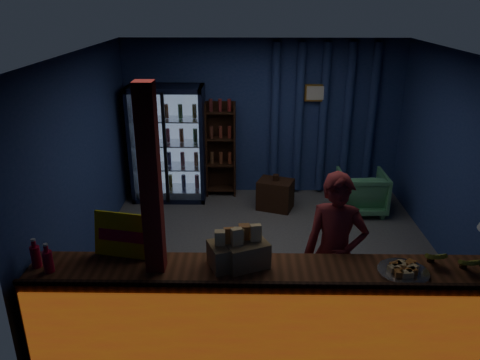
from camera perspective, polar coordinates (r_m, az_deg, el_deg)
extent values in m
plane|color=#515154|center=(6.33, 3.14, -8.90)|extent=(4.60, 4.60, 0.00)
plane|color=navy|center=(7.90, 2.78, 7.52)|extent=(4.60, 0.00, 4.60)
plane|color=navy|center=(3.78, 4.70, -8.70)|extent=(4.60, 0.00, 4.60)
plane|color=navy|center=(6.13, -18.61, 2.28)|extent=(0.00, 4.40, 4.40)
plane|color=navy|center=(6.32, 24.73, 1.96)|extent=(0.00, 4.40, 4.40)
plane|color=#472D19|center=(5.50, 3.70, 15.18)|extent=(4.60, 4.60, 0.00)
cube|color=brown|center=(4.49, 4.14, -15.91)|extent=(4.40, 0.55, 0.95)
cube|color=red|center=(4.26, 4.35, -18.27)|extent=(4.35, 0.02, 0.81)
cube|color=#311B0F|center=(3.98, 4.53, -12.60)|extent=(4.40, 0.04, 0.04)
cube|color=maroon|center=(4.11, -10.40, -6.37)|extent=(0.16, 0.16, 2.60)
cube|color=black|center=(8.01, -8.44, 4.92)|extent=(1.20, 0.06, 1.90)
cube|color=black|center=(7.88, -12.85, 4.31)|extent=(0.06, 0.60, 1.90)
cube|color=black|center=(7.69, -4.54, 4.37)|extent=(0.06, 0.60, 1.90)
cube|color=black|center=(7.55, -9.13, 10.97)|extent=(1.20, 0.60, 0.08)
cube|color=black|center=(8.07, -8.38, -1.83)|extent=(1.20, 0.60, 0.08)
cube|color=#99B2D8|center=(7.97, -8.49, 4.82)|extent=(1.08, 0.02, 1.74)
cube|color=white|center=(7.50, -9.08, 3.72)|extent=(1.12, 0.02, 1.78)
cube|color=black|center=(7.48, -9.11, 3.68)|extent=(0.05, 0.05, 1.80)
cube|color=silver|center=(8.02, -8.43, -0.98)|extent=(1.08, 0.48, 0.02)
cylinder|color=#C5501C|center=(8.06, -11.64, -0.10)|extent=(0.07, 0.07, 0.22)
cylinder|color=#19651B|center=(8.01, -10.07, -0.11)|extent=(0.07, 0.07, 0.22)
cylinder|color=olive|center=(7.97, -8.48, -0.12)|extent=(0.07, 0.07, 0.22)
cylinder|color=navy|center=(7.94, -6.88, -0.13)|extent=(0.07, 0.07, 0.22)
cylinder|color=maroon|center=(7.91, -5.27, -0.14)|extent=(0.07, 0.07, 0.22)
cube|color=silver|center=(7.88, -8.59, 1.71)|extent=(1.08, 0.48, 0.02)
cylinder|color=#19651B|center=(7.92, -11.85, 2.60)|extent=(0.07, 0.07, 0.22)
cylinder|color=olive|center=(7.88, -10.26, 2.60)|extent=(0.07, 0.07, 0.22)
cylinder|color=navy|center=(7.84, -8.64, 2.61)|extent=(0.07, 0.07, 0.22)
cylinder|color=maroon|center=(7.80, -7.01, 2.61)|extent=(0.07, 0.07, 0.22)
cylinder|color=#C5501C|center=(7.77, -5.36, 2.61)|extent=(0.07, 0.07, 0.22)
cube|color=silver|center=(7.75, -8.75, 4.49)|extent=(1.08, 0.48, 0.02)
cylinder|color=olive|center=(7.81, -12.08, 5.38)|extent=(0.07, 0.07, 0.22)
cylinder|color=navy|center=(7.76, -10.45, 5.40)|extent=(0.07, 0.07, 0.22)
cylinder|color=maroon|center=(7.72, -8.80, 5.42)|extent=(0.07, 0.07, 0.22)
cylinder|color=#C5501C|center=(7.68, -7.14, 5.43)|extent=(0.07, 0.07, 0.22)
cylinder|color=#19651B|center=(7.66, -5.47, 5.44)|extent=(0.07, 0.07, 0.22)
cube|color=silver|center=(7.65, -8.92, 7.36)|extent=(1.08, 0.48, 0.02)
cylinder|color=navy|center=(7.71, -12.31, 8.23)|extent=(0.07, 0.07, 0.22)
cylinder|color=maroon|center=(7.66, -10.65, 8.27)|extent=(0.07, 0.07, 0.22)
cylinder|color=#C5501C|center=(7.62, -8.97, 8.31)|extent=(0.07, 0.07, 0.22)
cylinder|color=#19651B|center=(7.58, -7.28, 8.34)|extent=(0.07, 0.07, 0.22)
cylinder|color=olive|center=(7.56, -5.57, 8.36)|extent=(0.07, 0.07, 0.22)
cube|color=#311B0F|center=(7.99, -2.31, 3.97)|extent=(0.50, 0.02, 1.60)
cube|color=#311B0F|center=(7.89, -4.07, 3.69)|extent=(0.03, 0.28, 1.60)
cube|color=#311B0F|center=(7.86, -0.65, 3.68)|extent=(0.03, 0.28, 1.60)
cube|color=#311B0F|center=(8.11, -2.28, -1.03)|extent=(0.46, 0.26, 0.02)
cube|color=#311B0F|center=(7.95, -2.33, 1.97)|extent=(0.46, 0.26, 0.02)
cube|color=#311B0F|center=(7.81, -2.38, 5.09)|extent=(0.46, 0.26, 0.02)
cube|color=#311B0F|center=(7.70, -2.43, 8.30)|extent=(0.46, 0.26, 0.02)
cylinder|color=navy|center=(7.85, 4.26, 7.39)|extent=(0.14, 0.14, 2.50)
cylinder|color=navy|center=(7.88, 7.19, 7.34)|extent=(0.14, 0.14, 2.50)
cylinder|color=navy|center=(7.94, 10.08, 7.28)|extent=(0.14, 0.14, 2.50)
cylinder|color=navy|center=(8.01, 12.93, 7.19)|extent=(0.14, 0.14, 2.50)
cylinder|color=navy|center=(8.10, 15.72, 7.09)|extent=(0.14, 0.14, 2.50)
cube|color=gold|center=(7.78, 9.24, 10.45)|extent=(0.36, 0.03, 0.28)
cube|color=silver|center=(7.76, 9.26, 10.42)|extent=(0.30, 0.01, 0.22)
imported|color=maroon|center=(4.75, 11.45, -8.84)|extent=(0.68, 0.52, 1.67)
imported|color=#52A56D|center=(7.60, 14.59, -1.41)|extent=(0.72, 0.74, 0.67)
cube|color=#311B0F|center=(7.51, 4.33, -1.78)|extent=(0.63, 0.54, 0.48)
cylinder|color=#311B0F|center=(7.40, 4.39, 0.29)|extent=(0.10, 0.10, 0.10)
cube|color=yellow|center=(4.45, -14.24, -6.51)|extent=(0.54, 0.21, 0.42)
cube|color=red|center=(4.43, -14.30, -6.63)|extent=(0.44, 0.12, 0.11)
cylinder|color=red|center=(4.57, -23.62, -8.57)|extent=(0.09, 0.09, 0.20)
cylinder|color=red|center=(4.50, -23.88, -7.05)|extent=(0.04, 0.04, 0.08)
cylinder|color=white|center=(4.49, -23.94, -6.69)|extent=(0.04, 0.04, 0.02)
cylinder|color=red|center=(4.45, -22.34, -9.20)|extent=(0.09, 0.09, 0.20)
cylinder|color=red|center=(4.38, -22.59, -7.64)|extent=(0.04, 0.04, 0.08)
cylinder|color=white|center=(4.37, -22.65, -7.27)|extent=(0.04, 0.04, 0.02)
cube|color=tan|center=(4.21, 0.71, -8.91)|extent=(0.45, 0.42, 0.23)
cube|color=gold|center=(4.09, -0.45, -6.84)|extent=(0.11, 0.10, 0.15)
cube|color=orange|center=(4.12, 0.73, -6.61)|extent=(0.11, 0.10, 0.15)
cube|color=gold|center=(4.15, 1.88, -6.38)|extent=(0.11, 0.10, 0.15)
cube|color=tan|center=(4.20, -1.29, -9.06)|extent=(0.42, 0.39, 0.22)
cube|color=gold|center=(4.09, -2.46, -7.06)|extent=(0.11, 0.09, 0.14)
cube|color=orange|center=(4.11, -1.31, -6.87)|extent=(0.11, 0.09, 0.14)
cube|color=gold|center=(4.14, -0.17, -6.67)|extent=(0.11, 0.09, 0.14)
cylinder|color=silver|center=(4.38, 19.27, -10.54)|extent=(0.44, 0.44, 0.02)
cube|color=gold|center=(4.39, 20.41, -10.07)|extent=(0.10, 0.07, 0.05)
cube|color=orange|center=(4.43, 19.85, -9.68)|extent=(0.12, 0.12, 0.05)
cube|color=gold|center=(4.43, 18.99, -9.56)|extent=(0.07, 0.10, 0.05)
cube|color=orange|center=(4.39, 18.32, -9.76)|extent=(0.12, 0.12, 0.05)
cube|color=gold|center=(4.34, 18.22, -10.19)|extent=(0.10, 0.07, 0.05)
cube|color=orange|center=(4.30, 18.78, -10.59)|extent=(0.12, 0.12, 0.05)
cube|color=gold|center=(4.29, 19.67, -10.73)|extent=(0.07, 0.10, 0.05)
cube|color=orange|center=(4.33, 20.35, -10.51)|extent=(0.12, 0.12, 0.05)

